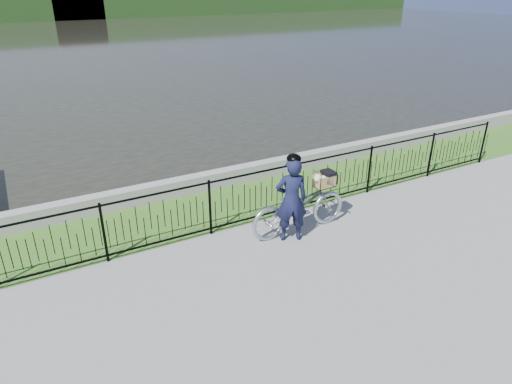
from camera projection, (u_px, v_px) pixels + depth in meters
ground at (299, 259)px, 8.17m from camera, size 120.00×120.00×0.00m
grass_strip at (234, 203)px, 10.23m from camera, size 60.00×2.00×0.01m
water at (55, 46)px, 34.34m from camera, size 120.00×120.00×0.00m
quay_wall at (215, 179)px, 10.94m from camera, size 60.00×0.30×0.40m
fence at (256, 197)px, 9.19m from camera, size 14.00×0.06×1.15m
far_treeline at (23, 7)px, 55.13m from camera, size 120.00×6.00×3.00m
far_building_right at (77, 6)px, 56.52m from camera, size 6.00×3.00×3.20m
bicycle_rig at (299, 206)px, 8.87m from camera, size 2.09×0.73×1.17m
cyclist at (291, 199)px, 8.47m from camera, size 0.71×0.59×1.73m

